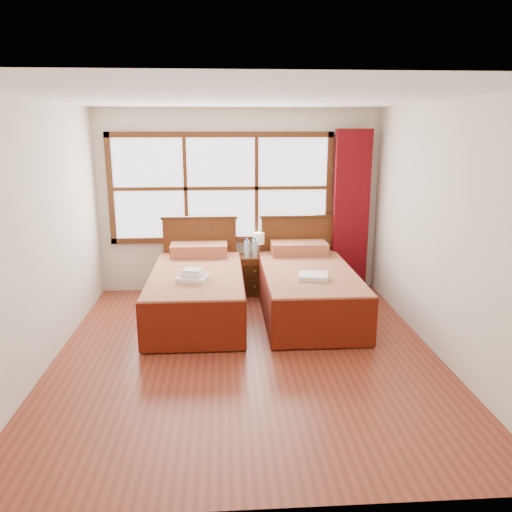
{
  "coord_description": "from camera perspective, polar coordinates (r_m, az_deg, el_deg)",
  "views": [
    {
      "loc": [
        -0.22,
        -4.88,
        2.31
      ],
      "look_at": [
        0.14,
        0.7,
        0.89
      ],
      "focal_mm": 35.0,
      "sensor_mm": 36.0,
      "label": 1
    }
  ],
  "objects": [
    {
      "name": "wall_back",
      "position": [
        7.2,
        -1.97,
        6.22
      ],
      "size": [
        4.0,
        0.0,
        4.0
      ],
      "primitive_type": "plane",
      "rotation": [
        1.57,
        0.0,
        0.0
      ],
      "color": "silver",
      "rests_on": "floor"
    },
    {
      "name": "bed_right",
      "position": [
        6.47,
        5.81,
        -3.52
      ],
      "size": [
        1.14,
        2.22,
        1.12
      ],
      "color": "#3A200C",
      "rests_on": "floor"
    },
    {
      "name": "nightstand",
      "position": [
        7.18,
        -0.23,
        -2.15
      ],
      "size": [
        0.42,
        0.42,
        0.56
      ],
      "color": "#4D2710",
      "rests_on": "floor"
    },
    {
      "name": "curtain",
      "position": [
        7.31,
        10.77,
        5.06
      ],
      "size": [
        0.5,
        0.16,
        2.3
      ],
      "primitive_type": "cube",
      "color": "#670A10",
      "rests_on": "wall_back"
    },
    {
      "name": "wall_left",
      "position": [
        5.29,
        -23.34,
        2.09
      ],
      "size": [
        0.0,
        4.5,
        4.5
      ],
      "primitive_type": "plane",
      "rotation": [
        1.57,
        0.0,
        1.57
      ],
      "color": "silver",
      "rests_on": "floor"
    },
    {
      "name": "ceiling",
      "position": [
        4.89,
        -1.21,
        17.68
      ],
      "size": [
        4.5,
        4.5,
        0.0
      ],
      "primitive_type": "plane",
      "rotation": [
        3.14,
        0.0,
        0.0
      ],
      "color": "white",
      "rests_on": "wall_back"
    },
    {
      "name": "window",
      "position": [
        7.13,
        -4.0,
        7.73
      ],
      "size": [
        3.16,
        0.06,
        1.56
      ],
      "color": "white",
      "rests_on": "wall_back"
    },
    {
      "name": "floor",
      "position": [
        5.4,
        -1.06,
        -11.04
      ],
      "size": [
        4.5,
        4.5,
        0.0
      ],
      "primitive_type": "plane",
      "color": "brown",
      "rests_on": "ground"
    },
    {
      "name": "bottle_far",
      "position": [
        7.03,
        -0.13,
        0.91
      ],
      "size": [
        0.07,
        0.07,
        0.28
      ],
      "color": "silver",
      "rests_on": "nightstand"
    },
    {
      "name": "bottle_near",
      "position": [
        6.99,
        -1.04,
        0.8
      ],
      "size": [
        0.07,
        0.07,
        0.27
      ],
      "color": "silver",
      "rests_on": "nightstand"
    },
    {
      "name": "lamp",
      "position": [
        7.16,
        0.31,
        1.96
      ],
      "size": [
        0.16,
        0.16,
        0.32
      ],
      "color": "gold",
      "rests_on": "nightstand"
    },
    {
      "name": "towels_left",
      "position": [
        5.87,
        -7.23,
        -2.27
      ],
      "size": [
        0.39,
        0.36,
        0.14
      ],
      "rotation": [
        0.0,
        0.0,
        -0.28
      ],
      "color": "white",
      "rests_on": "bed_left"
    },
    {
      "name": "bed_left",
      "position": [
        6.39,
        -6.7,
        -3.77
      ],
      "size": [
        1.14,
        2.22,
        1.11
      ],
      "color": "#3A200C",
      "rests_on": "floor"
    },
    {
      "name": "wall_right",
      "position": [
        5.45,
        20.39,
        2.71
      ],
      "size": [
        0.0,
        4.5,
        4.5
      ],
      "primitive_type": "plane",
      "rotation": [
        1.57,
        0.0,
        -1.57
      ],
      "color": "silver",
      "rests_on": "floor"
    },
    {
      "name": "towels_right",
      "position": [
        5.94,
        6.55,
        -2.3
      ],
      "size": [
        0.39,
        0.36,
        0.05
      ],
      "rotation": [
        0.0,
        0.0,
        -0.18
      ],
      "color": "white",
      "rests_on": "bed_right"
    }
  ]
}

